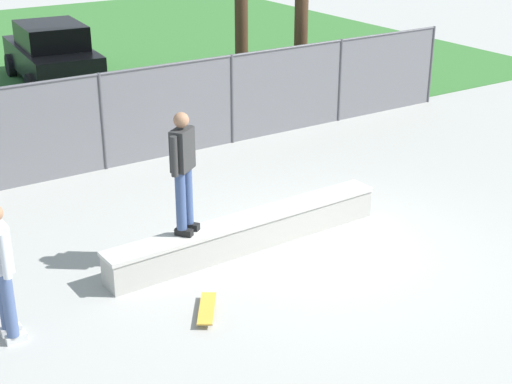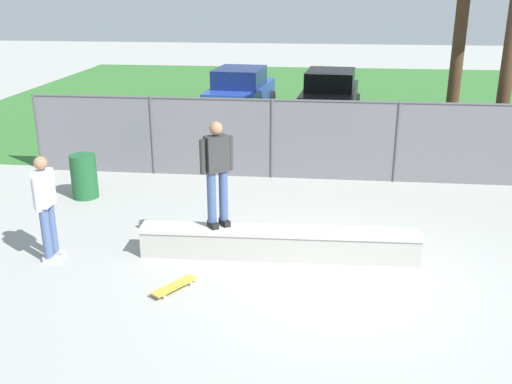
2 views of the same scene
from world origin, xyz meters
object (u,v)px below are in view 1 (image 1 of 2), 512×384
Objects in this scene: skateboarder at (183,168)px; bystander at (1,267)px; skateboard at (207,309)px; car_black at (52,53)px; concrete_ledge at (248,232)px.

skateboarder is 1.00× the size of bystander.
skateboard is 0.18× the size of car_black.
concrete_ledge is 1.64m from skateboarder.
skateboard is 2.64m from bystander.
concrete_ledge is 2.62× the size of skateboarder.
skateboard is at bearing -100.74° from car_black.
concrete_ledge is at bearing 41.65° from skateboard.
skateboarder is 0.42× the size of car_black.
concrete_ledge is 6.14× the size of skateboard.
skateboard is 0.43× the size of bystander.
car_black is (2.43, 12.82, 0.77)m from skateboard.
car_black is at bearing 68.35° from bystander.
concrete_ledge is 2.62× the size of bystander.
bystander reaches higher than car_black.
skateboard is (-0.45, -1.39, -1.45)m from skateboarder.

